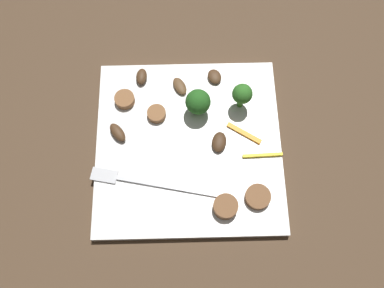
# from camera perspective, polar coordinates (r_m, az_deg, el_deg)

# --- Properties ---
(ground_plane) EXTENTS (1.40, 1.40, 0.00)m
(ground_plane) POSITION_cam_1_polar(r_m,az_deg,el_deg) (0.58, 0.00, -0.42)
(ground_plane) COLOR #4C3826
(plate) EXTENTS (0.25, 0.25, 0.01)m
(plate) POSITION_cam_1_polar(r_m,az_deg,el_deg) (0.58, 0.00, -0.21)
(plate) COLOR white
(plate) RESTS_ON ground_plane
(fork) EXTENTS (0.18, 0.05, 0.00)m
(fork) POSITION_cam_1_polar(r_m,az_deg,el_deg) (0.56, -5.73, -5.30)
(fork) COLOR silver
(fork) RESTS_ON plate
(broccoli_floret_0) EXTENTS (0.03, 0.03, 0.05)m
(broccoli_floret_0) POSITION_cam_1_polar(r_m,az_deg,el_deg) (0.57, 7.37, 6.77)
(broccoli_floret_0) COLOR #347525
(broccoli_floret_0) RESTS_ON plate
(broccoli_floret_1) EXTENTS (0.03, 0.03, 0.05)m
(broccoli_floret_1) POSITION_cam_1_polar(r_m,az_deg,el_deg) (0.57, 1.31, 5.78)
(broccoli_floret_1) COLOR #296420
(broccoli_floret_1) RESTS_ON plate
(sausage_slice_0) EXTENTS (0.05, 0.05, 0.01)m
(sausage_slice_0) POSITION_cam_1_polar(r_m,az_deg,el_deg) (0.54, 5.12, -8.54)
(sausage_slice_0) COLOR brown
(sausage_slice_0) RESTS_ON plate
(sausage_slice_1) EXTENTS (0.04, 0.04, 0.01)m
(sausage_slice_1) POSITION_cam_1_polar(r_m,az_deg,el_deg) (0.60, -8.77, 6.07)
(sausage_slice_1) COLOR brown
(sausage_slice_1) RESTS_ON plate
(sausage_slice_2) EXTENTS (0.04, 0.04, 0.01)m
(sausage_slice_2) POSITION_cam_1_polar(r_m,az_deg,el_deg) (0.55, 9.49, -7.15)
(sausage_slice_2) COLOR brown
(sausage_slice_2) RESTS_ON plate
(sausage_slice_3) EXTENTS (0.04, 0.04, 0.01)m
(sausage_slice_3) POSITION_cam_1_polar(r_m,az_deg,el_deg) (0.59, -4.42, 4.16)
(sausage_slice_3) COLOR brown
(sausage_slice_3) RESTS_ON plate
(mushroom_0) EXTENTS (0.03, 0.03, 0.01)m
(mushroom_0) POSITION_cam_1_polar(r_m,az_deg,el_deg) (0.57, 4.20, 0.65)
(mushroom_0) COLOR #422B19
(mushroom_0) RESTS_ON plate
(mushroom_1) EXTENTS (0.03, 0.03, 0.01)m
(mushroom_1) POSITION_cam_1_polar(r_m,az_deg,el_deg) (0.61, 3.56, 9.22)
(mushroom_1) COLOR #4C331E
(mushroom_1) RESTS_ON plate
(mushroom_2) EXTENTS (0.03, 0.03, 0.01)m
(mushroom_2) POSITION_cam_1_polar(r_m,az_deg,el_deg) (0.61, -1.23, 7.94)
(mushroom_2) COLOR brown
(mushroom_2) RESTS_ON plate
(mushroom_3) EXTENTS (0.02, 0.03, 0.01)m
(mushroom_3) POSITION_cam_1_polar(r_m,az_deg,el_deg) (0.62, -6.49, 9.17)
(mushroom_3) COLOR #4C331E
(mushroom_3) RESTS_ON plate
(mushroom_4) EXTENTS (0.03, 0.03, 0.01)m
(mushroom_4) POSITION_cam_1_polar(r_m,az_deg,el_deg) (0.58, -9.71, 1.58)
(mushroom_4) COLOR #4C331E
(mushroom_4) RESTS_ON plate
(pepper_strip_0) EXTENTS (0.05, 0.01, 0.00)m
(pepper_strip_0) POSITION_cam_1_polar(r_m,az_deg,el_deg) (0.57, 10.12, -1.52)
(pepper_strip_0) COLOR yellow
(pepper_strip_0) RESTS_ON plate
(pepper_strip_1) EXTENTS (0.05, 0.03, 0.00)m
(pepper_strip_1) POSITION_cam_1_polar(r_m,az_deg,el_deg) (0.58, 7.61, 1.49)
(pepper_strip_1) COLOR orange
(pepper_strip_1) RESTS_ON plate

